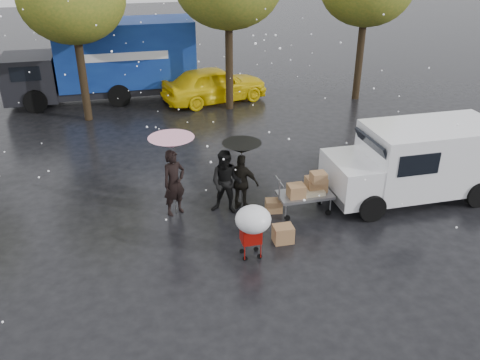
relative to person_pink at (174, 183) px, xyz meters
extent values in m
plane|color=black|center=(0.96, -1.52, -0.94)|extent=(90.00, 90.00, 0.00)
imported|color=black|center=(0.00, 0.00, 0.00)|extent=(0.82, 0.72, 1.89)
imported|color=black|center=(1.39, -0.28, -0.02)|extent=(1.11, 1.02, 1.85)
imported|color=black|center=(1.85, -0.21, -0.12)|extent=(1.03, 0.86, 1.66)
cylinder|color=#4C4C4C|center=(0.00, 0.00, 0.12)|extent=(0.02, 0.02, 2.13)
cone|color=#E35D8F|center=(0.00, 0.00, 1.18)|extent=(1.22, 1.22, 0.30)
sphere|color=#4C4C4C|center=(0.00, 0.00, 1.21)|extent=(0.06, 0.06, 0.06)
cylinder|color=#4C4C4C|center=(1.85, -0.21, -0.01)|extent=(0.02, 0.02, 1.87)
cone|color=black|center=(1.85, -0.21, 0.93)|extent=(1.07, 1.07, 0.30)
sphere|color=#4C4C4C|center=(1.85, -0.21, 0.96)|extent=(0.06, 0.06, 0.06)
cube|color=slate|center=(3.50, -0.82, -0.39)|extent=(1.50, 0.80, 0.08)
cylinder|color=slate|center=(2.75, -0.82, -0.14)|extent=(0.04, 0.04, 0.60)
cube|color=#8F603E|center=(3.85, -0.72, -0.15)|extent=(0.55, 0.45, 0.40)
cube|color=#8F603E|center=(3.20, -0.92, -0.18)|extent=(0.45, 0.40, 0.35)
cube|color=#8F603E|center=(3.80, -0.97, 0.19)|extent=(0.40, 0.35, 0.28)
cube|color=#C9B78B|center=(3.55, -0.82, -0.29)|extent=(0.90, 0.55, 0.12)
cylinder|color=black|center=(2.90, -1.14, -0.86)|extent=(0.16, 0.05, 0.16)
cylinder|color=black|center=(2.90, -0.50, -0.86)|extent=(0.16, 0.05, 0.16)
cylinder|color=black|center=(4.10, -1.14, -0.86)|extent=(0.16, 0.05, 0.16)
cylinder|color=black|center=(4.10, -0.50, -0.86)|extent=(0.16, 0.05, 0.16)
cube|color=#A70E09|center=(1.51, -2.51, -0.29)|extent=(0.47, 0.41, 0.45)
cylinder|color=#A70E09|center=(1.51, -2.70, 0.08)|extent=(0.42, 0.02, 0.02)
cylinder|color=#4C4C4C|center=(1.51, -2.70, 0.01)|extent=(0.02, 0.02, 0.60)
ellipsoid|color=white|center=(1.51, -2.70, 0.21)|extent=(0.84, 0.84, 0.63)
cylinder|color=black|center=(1.33, -2.67, -0.88)|extent=(0.12, 0.04, 0.12)
cylinder|color=black|center=(1.33, -2.35, -0.88)|extent=(0.12, 0.04, 0.12)
cylinder|color=black|center=(1.69, -2.67, -0.88)|extent=(0.12, 0.04, 0.12)
cylinder|color=black|center=(1.69, -2.35, -0.88)|extent=(0.12, 0.04, 0.12)
cube|color=white|center=(7.33, -0.69, 0.31)|extent=(3.80, 2.00, 1.90)
cube|color=white|center=(4.93, -0.69, -0.09)|extent=(1.20, 1.95, 1.10)
cube|color=black|center=(5.48, -0.69, 0.76)|extent=(0.37, 1.70, 0.67)
cube|color=slate|center=(4.38, -0.69, -0.49)|extent=(0.12, 1.90, 0.25)
cylinder|color=black|center=(5.13, -1.64, -0.56)|extent=(0.76, 0.28, 0.76)
cylinder|color=black|center=(5.13, 0.26, -0.56)|extent=(0.76, 0.28, 0.76)
cylinder|color=black|center=(8.43, -1.64, -0.56)|extent=(0.76, 0.28, 0.76)
cylinder|color=black|center=(8.43, 0.26, -0.56)|extent=(0.76, 0.28, 0.76)
cube|color=navy|center=(-0.71, 11.09, 1.16)|extent=(6.00, 2.50, 2.80)
cube|color=black|center=(-4.91, 11.09, 0.31)|extent=(2.20, 2.40, 1.90)
cube|color=black|center=(-1.71, 11.09, -0.39)|extent=(8.00, 2.30, 0.35)
cube|color=white|center=(-0.71, 9.83, 1.26)|extent=(3.50, 0.03, 0.35)
cylinder|color=black|center=(-4.71, 9.94, -0.44)|extent=(1.00, 0.30, 1.00)
cylinder|color=black|center=(-4.71, 12.24, -0.44)|extent=(1.00, 0.30, 1.00)
cylinder|color=black|center=(1.29, 9.94, -0.44)|extent=(1.00, 0.30, 1.00)
cylinder|color=black|center=(1.29, 12.24, -0.44)|extent=(1.00, 0.30, 1.00)
cube|color=#8F603E|center=(2.47, -2.09, -0.72)|extent=(0.50, 0.40, 0.45)
cube|color=#8F603E|center=(2.69, -0.57, -0.77)|extent=(0.51, 0.42, 0.36)
imported|color=yellow|center=(3.03, 9.59, -0.14)|extent=(5.05, 2.96, 1.61)
cylinder|color=black|center=(-2.54, 8.48, 1.30)|extent=(0.32, 0.32, 4.48)
cylinder|color=black|center=(3.46, 8.48, 1.51)|extent=(0.32, 0.32, 4.90)
cylinder|color=black|center=(9.46, 8.48, 1.37)|extent=(0.32, 0.32, 4.62)
camera|label=1|loc=(-1.19, -12.39, 6.30)|focal=38.00mm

